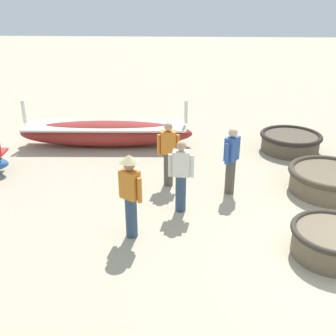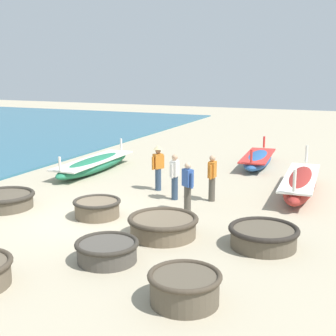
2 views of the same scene
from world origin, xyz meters
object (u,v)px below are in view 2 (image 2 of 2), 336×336
fisherman_by_coracle (188,186)px  fisherman_standing_left (175,176)px  coracle_tilted (264,236)px  long_boat_red_hull (300,183)px  coracle_far_right (107,250)px  fisherman_standing_right (212,177)px  coracle_front_left (185,287)px  long_boat_ochre_hull (258,159)px  coracle_far_left (97,208)px  coracle_front_right (5,200)px  long_boat_blue_hull (94,164)px  fisherman_hauling (158,165)px  coracle_weathered (163,225)px

fisherman_by_coracle → fisherman_standing_left: bearing=128.5°
coracle_tilted → long_boat_red_hull: 5.48m
coracle_far_right → fisherman_standing_right: (0.70, 5.75, 0.57)m
coracle_front_left → fisherman_standing_right: (-1.67, 6.89, 0.51)m
long_boat_ochre_hull → coracle_far_left: bearing=-107.3°
coracle_tilted → fisherman_standing_left: fisherman_standing_left is taller
coracle_front_right → fisherman_by_coracle: 5.89m
long_boat_red_hull → fisherman_standing_left: size_ratio=3.36×
coracle_tilted → long_boat_blue_hull: long_boat_blue_hull is taller
coracle_far_left → long_boat_blue_hull: bearing=122.5°
long_boat_blue_hull → fisherman_standing_right: bearing=-21.5°
long_boat_blue_hull → coracle_tilted: bearing=-34.4°
long_boat_red_hull → fisherman_by_coracle: (-2.96, -3.46, 0.44)m
coracle_front_right → fisherman_by_coracle: fisherman_by_coracle is taller
coracle_front_left → fisherman_hauling: size_ratio=0.86×
long_boat_ochre_hull → fisherman_standing_right: (-0.20, -6.21, 0.51)m
fisherman_standing_left → coracle_far_right: bearing=-84.6°
long_boat_red_hull → fisherman_by_coracle: 4.57m
coracle_far_right → fisherman_standing_left: bearing=95.4°
fisherman_hauling → coracle_front_left: bearing=-62.4°
coracle_tilted → fisherman_by_coracle: size_ratio=1.13×
coracle_front_right → fisherman_hauling: fisherman_hauling is taller
coracle_far_right → long_boat_blue_hull: size_ratio=0.27×
long_boat_ochre_hull → long_boat_red_hull: 4.84m
fisherman_standing_right → fisherman_hauling: (-2.24, 0.58, 0.12)m
long_boat_red_hull → long_boat_ochre_hull: bearing=120.1°
coracle_far_left → coracle_tilted: 5.14m
coracle_weathered → fisherman_hauling: 4.85m
coracle_far_left → long_boat_red_hull: 7.29m
long_boat_blue_hull → fisherman_by_coracle: (5.76, -3.83, 0.52)m
long_boat_red_hull → fisherman_standing_right: 3.35m
coracle_far_right → coracle_weathered: size_ratio=0.79×
coracle_far_right → fisherman_hauling: (-1.54, 6.33, 0.69)m
coracle_tilted → fisherman_by_coracle: fisherman_by_coracle is taller
coracle_far_left → long_boat_red_hull: bearing=43.5°
fisherman_by_coracle → fisherman_hauling: 2.78m
coracle_front_left → coracle_weathered: bearing=120.1°
coracle_far_left → long_boat_red_hull: long_boat_red_hull is taller
coracle_weathered → fisherman_by_coracle: size_ratio=1.21×
fisherman_hauling → long_boat_blue_hull: bearing=154.7°
coracle_front_right → coracle_weathered: bearing=-3.9°
coracle_front_left → long_boat_red_hull: (0.96, 8.91, 0.07)m
coracle_weathered → fisherman_standing_right: fisherman_standing_right is taller
coracle_front_right → long_boat_red_hull: (8.50, 5.38, 0.13)m
coracle_front_left → long_boat_blue_hull: 12.10m
coracle_front_left → coracle_tilted: 3.52m
coracle_far_right → coracle_front_right: bearing=155.2°
coracle_weathered → coracle_tilted: bearing=6.3°
fisherman_standing_left → fisherman_hauling: 1.37m
long_boat_ochre_hull → long_boat_blue_hull: long_boat_ochre_hull is taller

